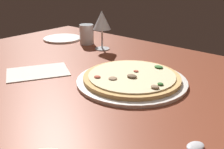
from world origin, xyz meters
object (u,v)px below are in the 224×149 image
(wine_glass_far, at_px, (102,21))
(paper_menu, at_px, (38,72))
(pizza_main, at_px, (132,79))
(water_glass, at_px, (87,35))
(side_plate, at_px, (62,38))

(wine_glass_far, relative_size, paper_menu, 0.83)
(pizza_main, bearing_deg, water_glass, -27.92)
(pizza_main, height_order, paper_menu, pizza_main)
(wine_glass_far, distance_m, paper_menu, 0.37)
(wine_glass_far, height_order, side_plate, wine_glass_far)
(paper_menu, bearing_deg, side_plate, -20.05)
(wine_glass_far, distance_m, water_glass, 0.14)
(wine_glass_far, bearing_deg, paper_menu, 94.09)
(pizza_main, height_order, water_glass, water_glass)
(water_glass, relative_size, paper_menu, 0.45)
(pizza_main, xyz_separation_m, water_glass, (0.43, -0.23, 0.03))
(wine_glass_far, bearing_deg, pizza_main, 146.46)
(side_plate, height_order, paper_menu, side_plate)
(water_glass, relative_size, side_plate, 0.49)
(pizza_main, relative_size, paper_menu, 1.69)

